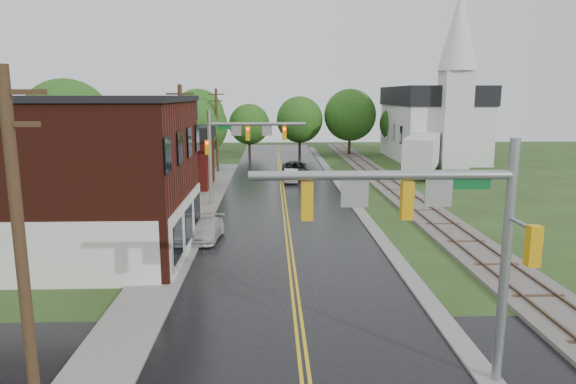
{
  "coord_description": "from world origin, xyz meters",
  "views": [
    {
      "loc": [
        -0.98,
        -11.6,
        8.34
      ],
      "look_at": [
        -0.14,
        13.88,
        3.5
      ],
      "focal_mm": 32.0,
      "sensor_mm": 36.0,
      "label": 1
    }
  ],
  "objects_px": {
    "utility_pole_c": "(217,129)",
    "pickup_white": "(206,230)",
    "suv_dark": "(295,170)",
    "church": "(436,115)",
    "utility_pole_b": "(182,151)",
    "tree_left_c": "(142,134)",
    "brick_building": "(49,177)",
    "semi_trailer": "(423,151)",
    "traffic_signal_far": "(238,140)",
    "sedan_silver": "(291,176)",
    "tree_left_e": "(200,127)",
    "utility_pole_a": "(21,254)",
    "tree_left_b": "(68,127)",
    "traffic_signal_near": "(433,219)"
  },
  "relations": [
    {
      "from": "utility_pole_b",
      "to": "utility_pole_c",
      "type": "relative_size",
      "value": 1.0
    },
    {
      "from": "utility_pole_b",
      "to": "semi_trailer",
      "type": "bearing_deg",
      "value": 42.85
    },
    {
      "from": "utility_pole_c",
      "to": "pickup_white",
      "type": "distance_m",
      "value": 26.86
    },
    {
      "from": "utility_pole_c",
      "to": "pickup_white",
      "type": "relative_size",
      "value": 2.24
    },
    {
      "from": "tree_left_c",
      "to": "suv_dark",
      "type": "xyz_separation_m",
      "value": [
        15.33,
        0.47,
        -3.73
      ]
    },
    {
      "from": "traffic_signal_far",
      "to": "sedan_silver",
      "type": "height_order",
      "value": "traffic_signal_far"
    },
    {
      "from": "utility_pole_c",
      "to": "tree_left_c",
      "type": "relative_size",
      "value": 1.18
    },
    {
      "from": "suv_dark",
      "to": "sedan_silver",
      "type": "relative_size",
      "value": 1.5
    },
    {
      "from": "suv_dark",
      "to": "utility_pole_a",
      "type": "bearing_deg",
      "value": -101.69
    },
    {
      "from": "utility_pole_b",
      "to": "sedan_silver",
      "type": "distance_m",
      "value": 17.72
    },
    {
      "from": "semi_trailer",
      "to": "church",
      "type": "bearing_deg",
      "value": 67.26
    },
    {
      "from": "church",
      "to": "semi_trailer",
      "type": "bearing_deg",
      "value": -112.74
    },
    {
      "from": "traffic_signal_far",
      "to": "tree_left_e",
      "type": "height_order",
      "value": "tree_left_e"
    },
    {
      "from": "brick_building",
      "to": "semi_trailer",
      "type": "distance_m",
      "value": 39.11
    },
    {
      "from": "pickup_white",
      "to": "semi_trailer",
      "type": "height_order",
      "value": "semi_trailer"
    },
    {
      "from": "utility_pole_c",
      "to": "tree_left_b",
      "type": "xyz_separation_m",
      "value": [
        -11.05,
        -12.1,
        1.0
      ]
    },
    {
      "from": "church",
      "to": "utility_pole_b",
      "type": "distance_m",
      "value": 41.55
    },
    {
      "from": "church",
      "to": "pickup_white",
      "type": "relative_size",
      "value": 4.98
    },
    {
      "from": "utility_pole_c",
      "to": "tree_left_c",
      "type": "height_order",
      "value": "utility_pole_c"
    },
    {
      "from": "church",
      "to": "semi_trailer",
      "type": "distance_m",
      "value": 12.67
    },
    {
      "from": "utility_pole_a",
      "to": "tree_left_b",
      "type": "relative_size",
      "value": 0.93
    },
    {
      "from": "tree_left_e",
      "to": "suv_dark",
      "type": "distance_m",
      "value": 12.39
    },
    {
      "from": "utility_pole_a",
      "to": "suv_dark",
      "type": "relative_size",
      "value": 1.6
    },
    {
      "from": "church",
      "to": "utility_pole_b",
      "type": "height_order",
      "value": "church"
    },
    {
      "from": "traffic_signal_near",
      "to": "utility_pole_a",
      "type": "height_order",
      "value": "utility_pole_a"
    },
    {
      "from": "brick_building",
      "to": "semi_trailer",
      "type": "relative_size",
      "value": 1.07
    },
    {
      "from": "church",
      "to": "sedan_silver",
      "type": "relative_size",
      "value": 5.33
    },
    {
      "from": "tree_left_c",
      "to": "church",
      "type": "bearing_deg",
      "value": 22.24
    },
    {
      "from": "tree_left_c",
      "to": "suv_dark",
      "type": "bearing_deg",
      "value": 1.76
    },
    {
      "from": "traffic_signal_far",
      "to": "suv_dark",
      "type": "bearing_deg",
      "value": 69.69
    },
    {
      "from": "suv_dark",
      "to": "sedan_silver",
      "type": "bearing_deg",
      "value": -100.85
    },
    {
      "from": "utility_pole_a",
      "to": "tree_left_e",
      "type": "bearing_deg",
      "value": 92.55
    },
    {
      "from": "traffic_signal_near",
      "to": "tree_left_b",
      "type": "height_order",
      "value": "tree_left_b"
    },
    {
      "from": "suv_dark",
      "to": "pickup_white",
      "type": "height_order",
      "value": "suv_dark"
    },
    {
      "from": "suv_dark",
      "to": "utility_pole_b",
      "type": "bearing_deg",
      "value": -114.37
    },
    {
      "from": "utility_pole_b",
      "to": "suv_dark",
      "type": "relative_size",
      "value": 1.6
    },
    {
      "from": "tree_left_e",
      "to": "suv_dark",
      "type": "xyz_separation_m",
      "value": [
        10.33,
        -5.53,
        -4.03
      ]
    },
    {
      "from": "utility_pole_b",
      "to": "utility_pole_c",
      "type": "bearing_deg",
      "value": 90.0
    },
    {
      "from": "church",
      "to": "traffic_signal_far",
      "type": "bearing_deg",
      "value": -131.27
    },
    {
      "from": "utility_pole_b",
      "to": "brick_building",
      "type": "bearing_deg",
      "value": -129.07
    },
    {
      "from": "sedan_silver",
      "to": "utility_pole_c",
      "type": "bearing_deg",
      "value": 141.17
    },
    {
      "from": "suv_dark",
      "to": "semi_trailer",
      "type": "xyz_separation_m",
      "value": [
        13.8,
        2.12,
        1.64
      ]
    },
    {
      "from": "traffic_signal_near",
      "to": "semi_trailer",
      "type": "relative_size",
      "value": 0.55
    },
    {
      "from": "church",
      "to": "traffic_signal_far",
      "type": "relative_size",
      "value": 2.72
    },
    {
      "from": "traffic_signal_far",
      "to": "semi_trailer",
      "type": "distance_m",
      "value": 24.45
    },
    {
      "from": "tree_left_e",
      "to": "sedan_silver",
      "type": "distance_m",
      "value": 13.6
    },
    {
      "from": "utility_pole_c",
      "to": "suv_dark",
      "type": "relative_size",
      "value": 1.6
    },
    {
      "from": "utility_pole_b",
      "to": "semi_trailer",
      "type": "xyz_separation_m",
      "value": [
        22.08,
        20.48,
        -2.3
      ]
    },
    {
      "from": "church",
      "to": "sedan_silver",
      "type": "xyz_separation_m",
      "value": [
        -19.08,
        -16.32,
        -5.22
      ]
    },
    {
      "from": "utility_pole_b",
      "to": "semi_trailer",
      "type": "height_order",
      "value": "utility_pole_b"
    }
  ]
}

